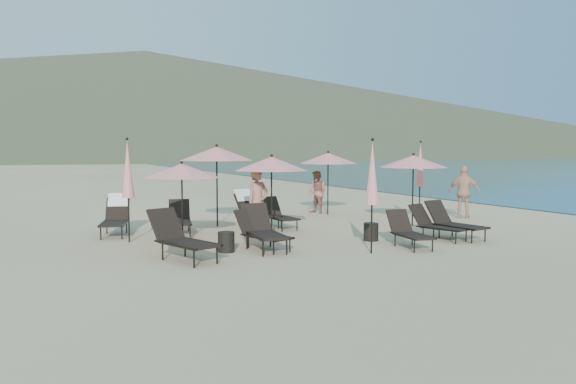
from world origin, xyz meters
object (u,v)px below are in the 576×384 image
lounger_4 (436,224)px  side_table_1 (371,232)px  lounger_3 (408,231)px  umbrella_open_4 (328,158)px  umbrella_open_0 (182,171)px  lounger_7 (180,218)px  lounger_1 (261,232)px  umbrella_closed_2 (128,170)px  side_table_0 (226,242)px  beachgoer_b (317,192)px  lounger_0 (181,237)px  lounger_5 (454,222)px  lounger_9 (278,214)px  umbrella_open_2 (413,161)px  umbrella_open_1 (271,164)px  lounger_8 (254,209)px  beachgoer_c (464,192)px  umbrella_closed_0 (372,173)px  lounger_6 (116,216)px  umbrella_open_3 (217,154)px  umbrella_closed_1 (420,165)px  lounger_2 (263,229)px

lounger_4 → side_table_1: size_ratio=3.57×
lounger_3 → umbrella_open_4: size_ratio=0.68×
umbrella_open_0 → umbrella_open_4: (6.45, 3.80, 0.19)m
lounger_7 → side_table_1: (4.09, -3.51, -0.19)m
lounger_1 → lounger_3: size_ratio=1.07×
lounger_4 → umbrella_closed_2: (-7.33, 3.17, 1.44)m
umbrella_open_0 → lounger_1: bearing=-46.5°
umbrella_open_0 → lounger_7: bearing=76.5°
side_table_0 → side_table_1: (3.93, -0.16, -0.01)m
umbrella_closed_2 → side_table_1: (5.68, -2.57, -1.63)m
lounger_4 → umbrella_closed_2: umbrella_closed_2 is taller
lounger_7 → lounger_4: bearing=-21.7°
umbrella_open_0 → beachgoer_b: size_ratio=1.33×
lounger_0 → lounger_5: 7.30m
umbrella_open_4 → umbrella_closed_2: 8.14m
lounger_9 → umbrella_open_2: size_ratio=0.71×
lounger_0 → umbrella_open_1: (3.12, 2.12, 1.49)m
lounger_8 → beachgoer_c: (7.24, -1.37, 0.38)m
umbrella_closed_0 → umbrella_closed_2: (-4.67, 4.03, 0.03)m
lounger_1 → umbrella_open_2: size_ratio=0.75×
umbrella_closed_2 → side_table_0: umbrella_closed_2 is taller
lounger_0 → umbrella_closed_2: 3.20m
lounger_6 → umbrella_open_1: 4.60m
beachgoer_b → umbrella_open_4: bearing=2.5°
lounger_4 → umbrella_open_1: umbrella_open_1 is taller
lounger_5 → lounger_9: bearing=123.6°
umbrella_closed_0 → beachgoer_c: (6.58, 3.95, -0.92)m
umbrella_open_3 → umbrella_closed_1: bearing=-14.5°
lounger_9 → lounger_8: bearing=122.2°
lounger_3 → lounger_4: size_ratio=0.95×
lounger_1 → lounger_0: bearing=175.4°
lounger_3 → side_table_1: bearing=111.1°
umbrella_open_1 → beachgoer_b: bearing=47.8°
side_table_0 → lounger_8: bearing=58.5°
lounger_1 → lounger_5: 5.30m
lounger_4 → umbrella_open_2: bearing=48.3°
beachgoer_c → lounger_9: bearing=44.3°
umbrella_closed_0 → lounger_2: bearing=142.0°
lounger_4 → umbrella_open_1: (-3.64, 2.46, 1.56)m
lounger_3 → lounger_7: size_ratio=0.94×
side_table_0 → beachgoer_c: size_ratio=0.26×
lounger_1 → umbrella_open_0: umbrella_open_0 is taller
umbrella_open_3 → side_table_0: size_ratio=5.32×
lounger_6 → side_table_0: lounger_6 is taller
lounger_3 → side_table_1: size_ratio=3.39×
lounger_7 → umbrella_open_4: 6.53m
umbrella_closed_2 → beachgoer_c: size_ratio=1.47×
lounger_8 → beachgoer_b: beachgoer_b is taller
lounger_2 → lounger_8: (1.35, 3.75, 0.04)m
lounger_1 → umbrella_closed_0: bearing=-53.3°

